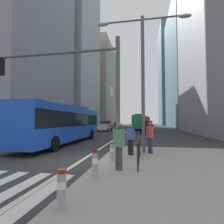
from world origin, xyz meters
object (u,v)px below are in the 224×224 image
Objects in this scene: car_receding_near at (143,123)px; pedestrian_far at (131,138)px; city_bus_blue_oncoming at (65,122)px; city_bus_red_distant at (145,121)px; car_oncoming_far at (117,123)px; pedestrian_walking at (150,136)px; bollard_front at (62,187)px; bollard_right at (112,151)px; car_oncoming_mid at (105,126)px; bollard_left at (95,163)px; pedestrian_waiting at (119,143)px; street_lamp_post at (143,64)px; sedan_white_oncoming at (31,131)px; city_bus_red_receding at (140,121)px; car_receding_far at (147,127)px; traffic_signal_gantry at (72,78)px.

pedestrian_far is (-0.51, -58.08, 0.07)m from car_receding_near.
city_bus_red_distant is at bearing 80.62° from city_bus_blue_oncoming.
car_oncoming_far reaches higher than pedestrian_walking.
pedestrian_far reaches higher than bollard_front.
bollard_right is (-1.71, -49.54, -1.21)m from city_bus_red_distant.
car_oncoming_mid is 4.78× the size of bollard_left.
pedestrian_far is (0.21, 2.88, -0.06)m from pedestrian_waiting.
car_oncoming_mid is (-7.53, -25.33, -0.85)m from city_bus_red_distant.
pedestrian_far is (-0.67, -0.89, -4.22)m from street_lamp_post.
sedan_white_oncoming is 5.03× the size of bollard_right.
pedestrian_waiting is at bearing -89.91° from city_bus_red_receding.
car_receding_far is 38.76m from car_oncoming_far.
car_oncoming_mid is at bearing 77.69° from sedan_white_oncoming.
traffic_signal_gantry is at bearing -158.91° from pedestrian_walking.
bollard_right is at bearing 111.76° from pedestrian_waiting.
city_bus_blue_oncoming is at bearing -118.08° from car_receding_far.
car_receding_far is (7.70, -4.06, 0.00)m from car_oncoming_mid.
city_bus_blue_oncoming is 43.61m from city_bus_red_distant.
city_bus_red_receding is 17.46m from city_bus_red_distant.
pedestrian_walking is (0.53, -57.42, 0.13)m from car_receding_near.
bollard_left is (-1.49, -4.81, -4.65)m from street_lamp_post.
city_bus_red_distant is (1.29, 17.41, -0.00)m from city_bus_red_receding.
city_bus_red_receding is 1.67× the size of traffic_signal_gantry.
car_receding_near is at bearing 88.78° from bollard_left.
pedestrian_far is at bearing -80.62° from car_oncoming_far.
city_bus_blue_oncoming is 2.87× the size of car_oncoming_far.
car_oncoming_far is (-9.72, -2.32, -0.00)m from car_receding_near.
pedestrian_waiting is (-1.41, -21.32, 0.12)m from car_receding_far.
bollard_left is 0.50× the size of pedestrian_waiting.
traffic_signal_gantry reaches higher than city_bus_red_receding.
city_bus_blue_oncoming is 51.06m from car_oncoming_far.
car_receding_near reaches higher than bollard_left.
street_lamp_post is 9.84× the size of bollard_front.
pedestrian_walking is at bearing -30.20° from city_bus_blue_oncoming.
city_bus_red_distant is at bearing 89.57° from street_lamp_post.
car_receding_near is at bearing 89.50° from pedestrian_far.
bollard_front is (8.26, -61.65, -0.38)m from car_oncoming_far.
sedan_white_oncoming is 1.02× the size of car_oncoming_far.
bollard_right is (2.27, -0.84, -3.53)m from traffic_signal_gantry.
bollard_right is (9.45, -7.61, -0.36)m from sedan_white_oncoming.
city_bus_blue_oncoming is at bearing 118.87° from traffic_signal_gantry.
traffic_signal_gantry is (6.26, -56.64, 3.17)m from car_oncoming_far.
car_oncoming_far is 58.11m from bollard_right.
city_bus_red_distant is 29.41m from car_receding_far.
traffic_signal_gantry is at bearing 143.66° from pedestrian_waiting.
pedestrian_walking reaches higher than pedestrian_far.
bollard_left is at bearing -58.91° from city_bus_blue_oncoming.
bollard_left is 2.21m from bollard_right.
pedestrian_far is (6.07, -4.81, -0.78)m from city_bus_blue_oncoming.
bollard_left is at bearing -77.85° from car_oncoming_mid.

